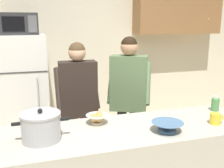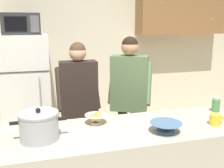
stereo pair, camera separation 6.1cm
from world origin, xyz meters
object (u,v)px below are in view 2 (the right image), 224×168
Objects in this scene: refrigerator at (27,93)px; empty_bowl at (166,127)px; person_by_sink at (129,91)px; bottle_near_edge at (216,104)px; cooking_pot at (39,126)px; coffee_mug at (215,120)px; bread_bowl at (96,118)px; microwave at (22,24)px; person_near_pot at (79,97)px.

refrigerator reaches higher than empty_bowl.
person_by_sink is 10.76× the size of bottle_near_edge.
cooking_pot is at bearing -139.93° from person_by_sink.
coffee_mug is (0.44, -0.95, -0.04)m from person_by_sink.
bread_bowl is (-0.97, 0.30, 0.00)m from coffee_mug.
bread_bowl is at bearing -69.28° from refrigerator.
person_by_sink is at bearing 114.72° from coffee_mug.
cooking_pot is 2.68× the size of bottle_near_edge.
coffee_mug is at bearing -65.28° from person_by_sink.
refrigerator is 2.49m from bottle_near_edge.
bread_bowl is 1.29× the size of bottle_near_edge.
cooking_pot is at bearing -84.92° from refrigerator.
person_by_sink is 6.35× the size of empty_bowl.
bottle_near_edge is (0.67, -0.65, -0.02)m from person_by_sink.
person_by_sink is at bearing 135.55° from bottle_near_edge.
person_by_sink is at bearing 40.07° from cooking_pot.
refrigerator reaches higher than bread_bowl.
microwave is at bearing 129.32° from coffee_mug.
coffee_mug is at bearing 3.18° from empty_bowl.
bread_bowl is at bearing 21.61° from cooking_pot.
bottle_near_edge is (0.70, 0.32, 0.03)m from empty_bowl.
refrigerator reaches higher than bottle_near_edge.
person_near_pot is 6.14× the size of empty_bowl.
bottle_near_edge reaches higher than coffee_mug.
person_by_sink reaches higher than coffee_mug.
coffee_mug is 1.01m from bread_bowl.
refrigerator is 10.69× the size of bottle_near_edge.
microwave reaches higher than person_by_sink.
refrigerator reaches higher than cooking_pot.
bottle_near_edge is (1.24, -0.70, 0.02)m from person_near_pot.
cooking_pot is 3.09× the size of coffee_mug.
person_near_pot is at bearing 117.60° from empty_bowl.
refrigerator is at bearing 121.16° from person_near_pot.
empty_bowl is (1.13, -1.98, -0.79)m from microwave.
person_near_pot is at bearing 93.52° from bread_bowl.
empty_bowl is at bearing -62.40° from person_near_pot.
bread_bowl reaches higher than empty_bowl.
cooking_pot is at bearing -115.68° from person_near_pot.
person_by_sink is 4.02× the size of cooking_pot.
bottle_near_edge is at bearing 24.74° from empty_bowl.
empty_bowl is at bearing -60.63° from refrigerator.
person_near_pot is at bearing -58.26° from microwave.
bread_bowl is at bearing -180.00° from bottle_near_edge.
microwave is 2.41m from empty_bowl.
person_by_sink reaches higher than empty_bowl.
refrigerator is 12.32× the size of coffee_mug.
empty_bowl is at bearing -176.82° from coffee_mug.
cooking_pot is 1.44m from coffee_mug.
empty_bowl is at bearing -33.31° from bread_bowl.
refrigerator is 6.31× the size of empty_bowl.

